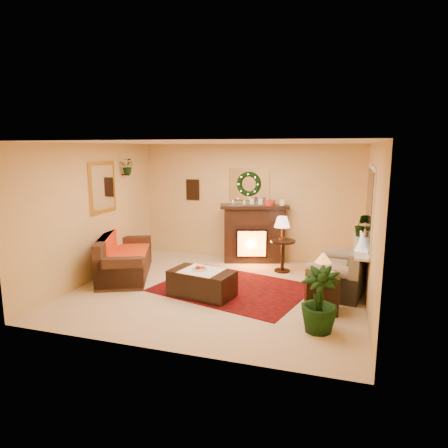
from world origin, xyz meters
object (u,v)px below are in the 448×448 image
(side_table_round, at_px, (282,256))
(end_table_square, at_px, (321,294))
(sofa, at_px, (125,254))
(fireplace, at_px, (254,237))
(loveseat, at_px, (340,267))
(coffee_table, at_px, (202,285))

(side_table_round, height_order, end_table_square, side_table_round)
(sofa, bearing_deg, fireplace, 14.99)
(loveseat, height_order, end_table_square, loveseat)
(fireplace, relative_size, loveseat, 0.91)
(side_table_round, bearing_deg, coffee_table, -120.94)
(fireplace, distance_m, loveseat, 2.32)
(fireplace, bearing_deg, sofa, -158.82)
(end_table_square, bearing_deg, sofa, 170.00)
(fireplace, xyz_separation_m, side_table_round, (0.73, -0.57, -0.22))
(fireplace, xyz_separation_m, coffee_table, (-0.36, -2.38, -0.34))
(side_table_round, bearing_deg, fireplace, 142.27)
(sofa, xyz_separation_m, loveseat, (4.10, 0.40, -0.01))
(coffee_table, bearing_deg, end_table_square, 10.00)
(sofa, height_order, end_table_square, sofa)
(sofa, bearing_deg, end_table_square, -33.11)
(side_table_round, xyz_separation_m, end_table_square, (0.90, -1.85, -0.06))
(fireplace, bearing_deg, coffee_table, -115.45)
(side_table_round, relative_size, end_table_square, 1.11)
(sofa, height_order, loveseat, sofa)
(loveseat, xyz_separation_m, coffee_table, (-2.24, -1.04, -0.21))
(side_table_round, xyz_separation_m, coffee_table, (-1.09, -1.82, -0.12))
(sofa, bearing_deg, coffee_table, -42.24)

